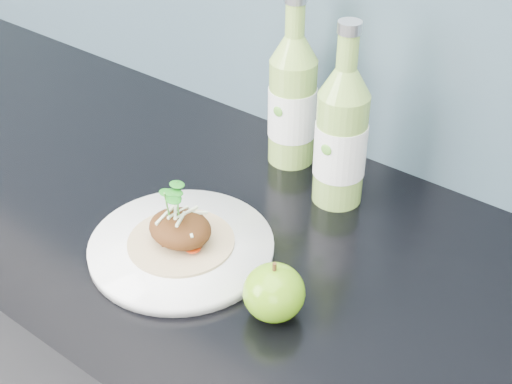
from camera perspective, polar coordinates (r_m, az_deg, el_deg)
dinner_plate at (r=0.96m, az=-5.98°, el=-4.42°), size 0.30×0.30×0.02m
pork_taco at (r=0.94m, az=-6.11°, el=-2.73°), size 0.14×0.14×0.10m
green_apple at (r=0.85m, az=1.45°, el=-8.04°), size 0.09×0.09×0.08m
cider_bottle_left at (r=1.10m, az=2.94°, el=7.29°), size 0.10×0.10×0.28m
cider_bottle_right at (r=1.01m, az=6.81°, el=4.36°), size 0.10×0.10×0.28m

